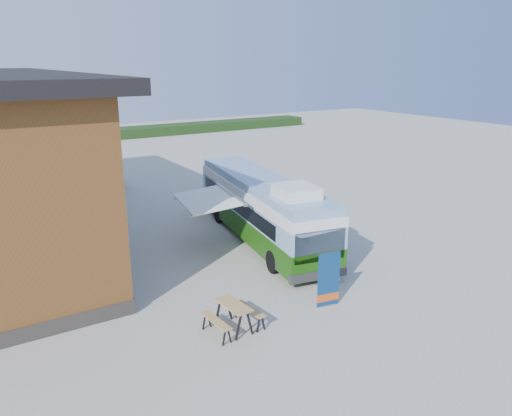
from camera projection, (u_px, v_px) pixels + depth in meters
ground at (294, 271)px, 19.69m from camera, size 100.00×100.00×0.00m
hedge at (147, 131)px, 54.47m from camera, size 40.00×3.00×1.00m
bus at (262, 206)px, 22.61m from camera, size 4.17×11.18×3.36m
awning at (211, 196)px, 21.15m from camera, size 2.80×3.91×0.48m
banner at (328, 284)px, 16.68m from camera, size 0.83×0.28×1.91m
picnic_table at (233, 311)px, 15.20m from camera, size 1.63×1.47×0.87m
person_a at (271, 243)px, 20.26m from camera, size 0.72×0.69×1.65m
person_b at (112, 237)px, 20.45m from camera, size 1.21×1.24×2.01m
slurry_tanker at (94, 166)px, 32.81m from camera, size 2.61×5.78×2.17m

